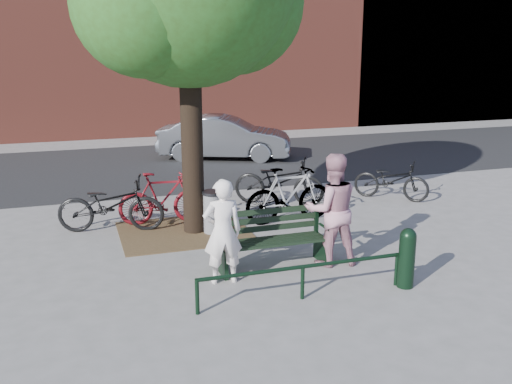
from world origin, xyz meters
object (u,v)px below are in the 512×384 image
object	(u,v)px
park_bench	(272,238)
bicycle_c	(279,181)
person_left	(223,232)
parked_car	(225,137)
bollard	(407,256)
litter_bin	(213,212)
person_right	(332,210)

from	to	relation	value
park_bench	bicycle_c	size ratio (longest dim) A/B	0.86
bicycle_c	person_left	bearing A→B (deg)	179.39
person_left	parked_car	bearing A→B (deg)	-101.50
bollard	litter_bin	bearing A→B (deg)	122.26
person_right	bicycle_c	bearing A→B (deg)	-89.43
person_left	litter_bin	distance (m)	2.36
park_bench	person_right	size ratio (longest dim) A/B	0.95
litter_bin	parked_car	size ratio (longest dim) A/B	0.20
person_right	bollard	size ratio (longest dim) A/B	2.02
park_bench	parked_car	world-z (taller)	parked_car
bollard	bicycle_c	world-z (taller)	bicycle_c
person_right	bicycle_c	distance (m)	3.64
person_right	litter_bin	world-z (taller)	person_right
park_bench	parked_car	size ratio (longest dim) A/B	0.43
person_left	bicycle_c	size ratio (longest dim) A/B	0.79
person_left	person_right	size ratio (longest dim) A/B	0.87
person_left	bollard	xyz separation A→B (m)	(2.50, -1.01, -0.31)
park_bench	litter_bin	distance (m)	1.98
litter_bin	bicycle_c	distance (m)	2.40
park_bench	person_left	size ratio (longest dim) A/B	1.09
park_bench	person_left	distance (m)	1.02
park_bench	bollard	world-z (taller)	park_bench
person_right	parked_car	distance (m)	9.06
person_right	bicycle_c	world-z (taller)	person_right
person_right	bicycle_c	size ratio (longest dim) A/B	0.91
person_right	bicycle_c	xyz separation A→B (m)	(0.45, 3.60, -0.38)
person_right	parked_car	size ratio (longest dim) A/B	0.45
litter_bin	park_bench	bearing A→B (deg)	-76.02
parked_car	bicycle_c	bearing A→B (deg)	-159.48
bollard	litter_bin	distance (m)	3.89
person_right	parked_car	xyz separation A→B (m)	(0.69, 9.03, -0.24)
person_right	parked_car	world-z (taller)	person_right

